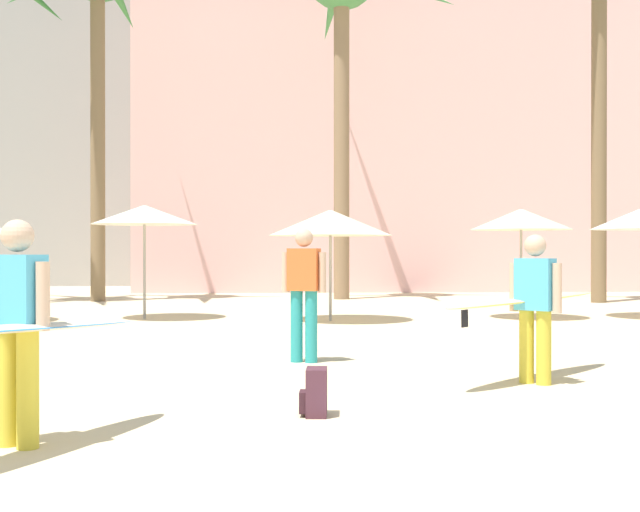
# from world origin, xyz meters

# --- Properties ---
(ground) EXTENTS (120.00, 120.00, 0.00)m
(ground) POSITION_xyz_m (0.00, 0.00, 0.00)
(ground) COLOR beige
(hotel_pink) EXTENTS (18.91, 10.67, 15.05)m
(hotel_pink) POSITION_xyz_m (3.52, 29.09, 7.52)
(hotel_pink) COLOR beige
(hotel_pink) RESTS_ON ground
(cafe_umbrella_1) EXTENTS (2.57, 2.57, 2.32)m
(cafe_umbrella_1) POSITION_xyz_m (0.16, 12.10, 2.05)
(cafe_umbrella_1) COLOR gray
(cafe_umbrella_1) RESTS_ON ground
(cafe_umbrella_3) EXTENTS (2.16, 2.16, 2.37)m
(cafe_umbrella_3) POSITION_xyz_m (4.30, 12.45, 2.14)
(cafe_umbrella_3) COLOR gray
(cafe_umbrella_3) RESTS_ON ground
(cafe_umbrella_4) EXTENTS (2.27, 2.27, 2.45)m
(cafe_umbrella_4) POSITION_xyz_m (-3.79, 12.87, 2.23)
(cafe_umbrella_4) COLOR gray
(cafe_umbrella_4) RESTS_ON ground
(beach_towel) EXTENTS (1.83, 1.30, 0.01)m
(beach_towel) POSITION_xyz_m (-0.01, 1.72, 0.01)
(beach_towel) COLOR white
(beach_towel) RESTS_ON ground
(backpack) EXTENTS (0.26, 0.32, 0.42)m
(backpack) POSITION_xyz_m (-0.68, 2.26, 0.20)
(backpack) COLOR #47252E
(backpack) RESTS_ON ground
(person_mid_left) EXTENTS (2.48, 2.25, 1.63)m
(person_mid_left) POSITION_xyz_m (1.81, 3.98, 0.89)
(person_mid_left) COLOR gold
(person_mid_left) RESTS_ON ground
(person_far_left) EXTENTS (1.65, 2.75, 1.68)m
(person_far_left) POSITION_xyz_m (-2.93, 1.11, 0.91)
(person_far_left) COLOR gold
(person_far_left) RESTS_ON ground
(person_far_right) EXTENTS (0.60, 0.34, 1.75)m
(person_far_right) POSITION_xyz_m (-0.64, 5.75, 0.96)
(person_far_right) COLOR teal
(person_far_right) RESTS_ON ground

